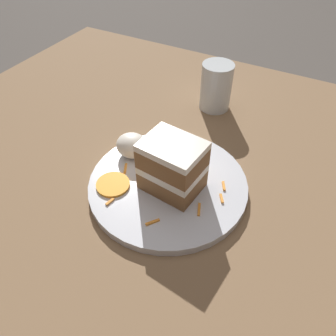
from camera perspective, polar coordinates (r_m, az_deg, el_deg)
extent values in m
plane|color=#4C4742|center=(0.61, 1.85, -1.04)|extent=(6.00, 6.00, 0.00)
cube|color=#846647|center=(0.60, 1.87, -0.34)|extent=(1.12, 0.88, 0.02)
cylinder|color=silver|center=(0.55, 0.00, -2.88)|extent=(0.27, 0.27, 0.01)
cube|color=brown|center=(0.53, 0.74, -1.92)|extent=(0.10, 0.08, 0.03)
cube|color=white|center=(0.51, 0.77, -0.13)|extent=(0.10, 0.08, 0.01)
cube|color=brown|center=(0.50, 0.79, 1.78)|extent=(0.10, 0.08, 0.03)
cube|color=white|center=(0.48, 0.82, 3.72)|extent=(0.10, 0.08, 0.01)
ellipsoid|color=white|center=(0.59, -6.27, 3.93)|extent=(0.06, 0.05, 0.04)
cylinder|color=orange|center=(0.55, -9.57, -2.85)|extent=(0.06, 0.06, 0.00)
cube|color=orange|center=(0.52, -10.08, -5.80)|extent=(0.01, 0.02, 0.00)
cube|color=orange|center=(0.60, 1.04, 3.22)|extent=(0.02, 0.02, 0.00)
cube|color=orange|center=(0.60, 2.27, 2.97)|extent=(0.01, 0.02, 0.00)
cube|color=orange|center=(0.59, -2.25, 1.99)|extent=(0.01, 0.02, 0.00)
cube|color=orange|center=(0.55, 9.68, -3.10)|extent=(0.01, 0.02, 0.00)
cube|color=orange|center=(0.51, 5.43, -7.20)|extent=(0.01, 0.02, 0.00)
cube|color=orange|center=(0.57, -7.43, -0.06)|extent=(0.01, 0.02, 0.00)
cube|color=orange|center=(0.49, -2.70, -9.40)|extent=(0.02, 0.02, 0.00)
cube|color=orange|center=(0.53, 9.31, -5.25)|extent=(0.01, 0.02, 0.00)
cylinder|color=silver|center=(0.72, 8.37, 13.85)|extent=(0.07, 0.07, 0.10)
cylinder|color=silver|center=(0.74, 8.11, 11.66)|extent=(0.06, 0.06, 0.04)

